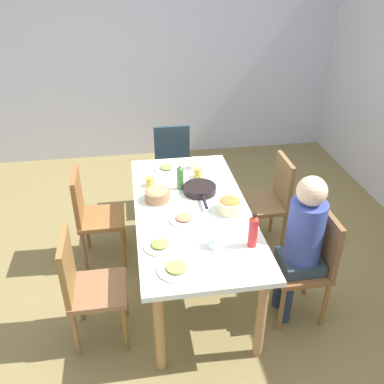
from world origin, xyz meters
TOP-DOWN VIEW (x-y plane):
  - ground_plane at (0.00, 0.00)m, footprint 6.46×6.46m
  - wall_left at (-2.75, 0.00)m, footprint 0.12×4.87m
  - dining_table at (0.00, 0.00)m, footprint 1.83×0.89m
  - chair_0 at (-1.30, 0.00)m, footprint 0.40×0.40m
  - chair_1 at (0.46, 0.82)m, footprint 0.40×0.40m
  - person_1 at (0.46, 0.73)m, footprint 0.30×0.30m
  - chair_2 at (-0.46, -0.82)m, footprint 0.40×0.40m
  - chair_3 at (0.46, -0.82)m, footprint 0.40×0.40m
  - chair_4 at (-0.46, 0.82)m, footprint 0.40×0.40m
  - plate_0 at (-0.69, -0.13)m, footprint 0.23×0.23m
  - plate_1 at (0.45, -0.29)m, footprint 0.22×0.22m
  - plate_2 at (0.15, -0.08)m, footprint 0.23×0.23m
  - plate_3 at (0.70, -0.21)m, footprint 0.25×0.25m
  - bowl_0 at (0.08, 0.28)m, footprint 0.20×0.20m
  - bowl_1 at (-0.17, -0.26)m, footprint 0.21×0.21m
  - serving_pan at (-0.23, 0.10)m, footprint 0.45×0.27m
  - cup_0 at (-0.41, -0.30)m, footprint 0.11×0.07m
  - cup_1 at (0.50, 0.07)m, footprint 0.12×0.09m
  - cup_2 at (-0.50, 0.13)m, footprint 0.11×0.07m
  - cup_3 at (-0.68, 0.13)m, footprint 0.13×0.09m
  - bottle_0 at (-0.32, -0.05)m, footprint 0.06×0.06m
  - bottle_1 at (0.53, 0.33)m, footprint 0.06×0.06m

SIDE VIEW (x-z plane):
  - ground_plane at x=0.00m, z-range 0.00..0.00m
  - chair_0 at x=-1.30m, z-range 0.06..0.96m
  - chair_1 at x=0.46m, z-range 0.06..0.96m
  - chair_2 at x=-0.46m, z-range 0.06..0.96m
  - chair_3 at x=0.46m, z-range 0.06..0.96m
  - chair_4 at x=-0.46m, z-range 0.06..0.96m
  - dining_table at x=0.00m, z-range 0.29..1.05m
  - person_1 at x=0.46m, z-range 0.11..1.33m
  - plate_3 at x=0.70m, z-range 0.75..0.79m
  - plate_1 at x=0.45m, z-range 0.75..0.79m
  - plate_0 at x=-0.69m, z-range 0.75..0.79m
  - plate_2 at x=0.15m, z-range 0.75..0.79m
  - serving_pan at x=-0.23m, z-range 0.76..0.82m
  - cup_1 at x=0.50m, z-range 0.76..0.84m
  - cup_0 at x=-0.41m, z-range 0.76..0.84m
  - cup_2 at x=-0.50m, z-range 0.76..0.85m
  - cup_3 at x=-0.68m, z-range 0.76..0.86m
  - bowl_1 at x=-0.17m, z-range 0.76..0.87m
  - bowl_0 at x=0.08m, z-range 0.76..0.87m
  - bottle_0 at x=-0.32m, z-range 0.75..0.98m
  - bottle_1 at x=0.53m, z-range 0.75..1.01m
  - wall_left at x=-2.75m, z-range 0.00..2.60m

